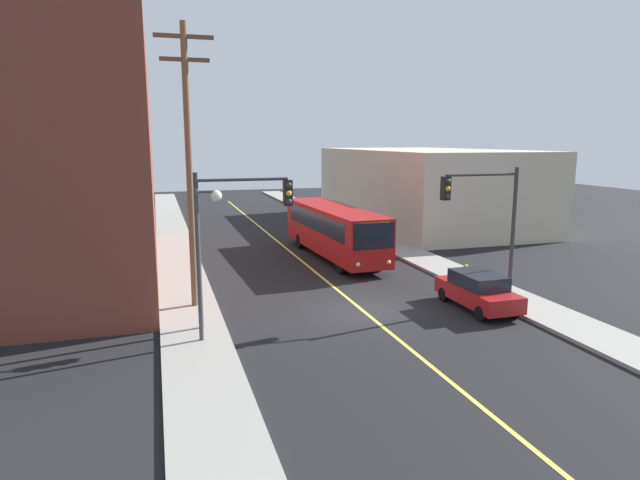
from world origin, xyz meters
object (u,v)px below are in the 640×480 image
Objects in this scene: city_bus at (333,229)px; fire_hydrant at (466,272)px; utility_pole_near at (189,157)px; parked_car_red at (478,290)px; street_lamp_left at (204,243)px; traffic_signal_right_corner at (485,210)px; traffic_signal_left_corner at (238,220)px.

city_bus is 14.57× the size of fire_hydrant.
city_bus is 1.03× the size of utility_pole_near.
street_lamp_left reaches higher than parked_car_red.
traffic_signal_right_corner reaches higher than fire_hydrant.
city_bus is 2.23× the size of street_lamp_left.
parked_car_red is 4.56m from fire_hydrant.
traffic_signal_left_corner reaches higher than fire_hydrant.
parked_car_red is 12.12m from street_lamp_left.
traffic_signal_right_corner is 7.14× the size of fire_hydrant.
fire_hydrant is (1.44, 3.57, -3.72)m from traffic_signal_right_corner.
traffic_signal_right_corner reaches higher than city_bus.
fire_hydrant is at bearing -59.51° from city_bus.
parked_car_red is at bearing -17.12° from utility_pole_near.
city_bus is 2.04× the size of traffic_signal_right_corner.
city_bus is at bearing 120.49° from fire_hydrant.
city_bus is 12.17m from traffic_signal_right_corner.
fire_hydrant is at bearing 19.69° from street_lamp_left.
utility_pole_near reaches higher than city_bus.
traffic_signal_right_corner is (10.82, -0.00, 0.00)m from traffic_signal_left_corner.
traffic_signal_left_corner is 7.14× the size of fire_hydrant.
traffic_signal_left_corner reaches higher than city_bus.
parked_car_red is 0.80× the size of street_lamp_left.
parked_car_red is 0.74× the size of traffic_signal_left_corner.
street_lamp_left is at bearing -88.15° from utility_pole_near.
utility_pole_near reaches higher than traffic_signal_right_corner.
traffic_signal_left_corner and traffic_signal_right_corner have the same top height.
parked_car_red is 0.37× the size of utility_pole_near.
traffic_signal_right_corner is at bearing 6.16° from street_lamp_left.
traffic_signal_right_corner is at bearing -0.01° from traffic_signal_left_corner.
parked_car_red is 5.25× the size of fire_hydrant.
city_bus is 12.36m from parked_car_red.
traffic_signal_left_corner is at bearing 43.08° from street_lamp_left.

